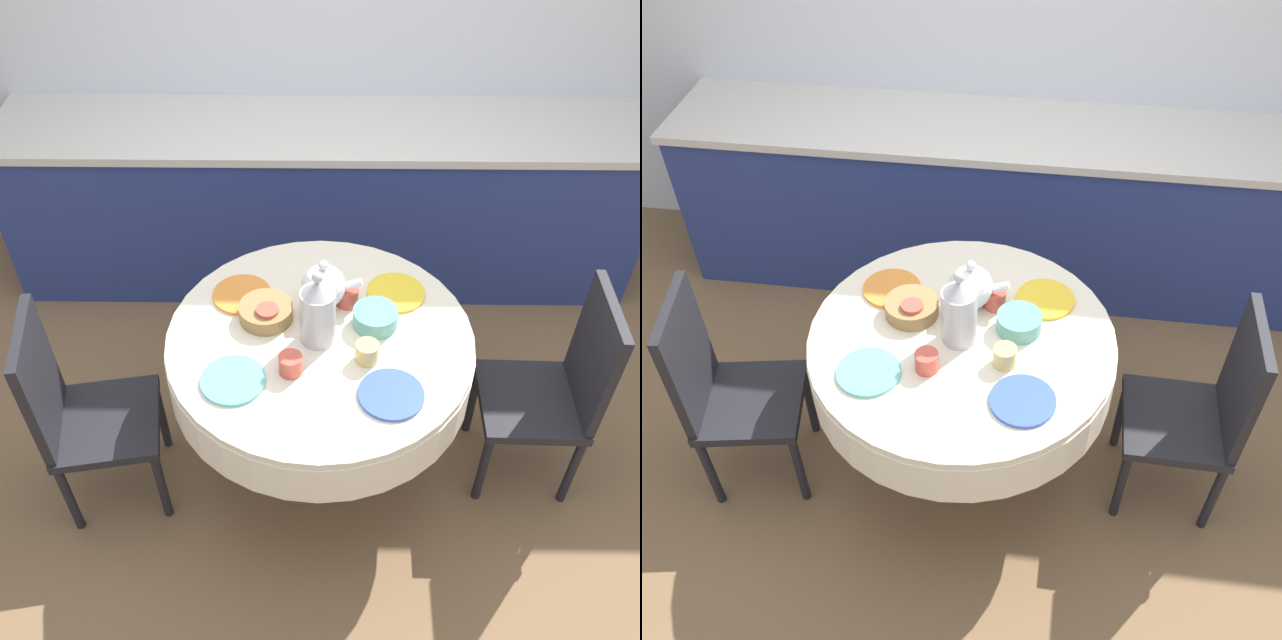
{
  "view_description": "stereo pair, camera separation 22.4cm",
  "coord_description": "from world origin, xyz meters",
  "views": [
    {
      "loc": [
        0.02,
        -1.83,
        2.61
      ],
      "look_at": [
        0.0,
        0.0,
        0.84
      ],
      "focal_mm": 40.0,
      "sensor_mm": 36.0,
      "label": 1
    },
    {
      "loc": [
        0.24,
        -1.82,
        2.61
      ],
      "look_at": [
        0.0,
        0.0,
        0.84
      ],
      "focal_mm": 40.0,
      "sensor_mm": 36.0,
      "label": 2
    }
  ],
  "objects": [
    {
      "name": "fruit_bowl",
      "position": [
        0.2,
        0.06,
        0.79
      ],
      "size": [
        0.17,
        0.17,
        0.07
      ],
      "primitive_type": "cylinder",
      "color": "#569993",
      "rests_on": "dining_table"
    },
    {
      "name": "cup_near_left",
      "position": [
        -0.1,
        -0.18,
        0.79
      ],
      "size": [
        0.08,
        0.08,
        0.08
      ],
      "primitive_type": "cylinder",
      "color": "#CC4C3D",
      "rests_on": "dining_table"
    },
    {
      "name": "cup_near_right",
      "position": [
        0.17,
        -0.12,
        0.79
      ],
      "size": [
        0.08,
        0.08,
        0.08
      ],
      "primitive_type": "cylinder",
      "color": "#DBB766",
      "rests_on": "dining_table"
    },
    {
      "name": "chair_left",
      "position": [
        0.92,
        -0.02,
        0.51
      ],
      "size": [
        0.41,
        0.41,
        0.94
      ],
      "rotation": [
        0.0,
        0.0,
        1.55
      ],
      "color": "black",
      "rests_on": "ground_plane"
    },
    {
      "name": "wall_back",
      "position": [
        0.0,
        1.63,
        1.3
      ],
      "size": [
        7.0,
        0.05,
        2.6
      ],
      "color": "silver",
      "rests_on": "ground_plane"
    },
    {
      "name": "plate_near_right",
      "position": [
        0.24,
        -0.28,
        0.76
      ],
      "size": [
        0.23,
        0.23,
        0.01
      ],
      "primitive_type": "cylinder",
      "color": "#3856AD",
      "rests_on": "dining_table"
    },
    {
      "name": "coffee_carafe",
      "position": [
        -0.01,
        -0.01,
        0.89
      ],
      "size": [
        0.13,
        0.13,
        0.31
      ],
      "color": "#B2B2B7",
      "rests_on": "dining_table"
    },
    {
      "name": "cup_far_left",
      "position": [
        -0.19,
        0.06,
        0.79
      ],
      "size": [
        0.08,
        0.08,
        0.08
      ],
      "primitive_type": "cylinder",
      "color": "#CC4C3D",
      "rests_on": "dining_table"
    },
    {
      "name": "dining_table",
      "position": [
        0.0,
        0.0,
        0.63
      ],
      "size": [
        1.14,
        1.14,
        0.76
      ],
      "color": "brown",
      "rests_on": "ground_plane"
    },
    {
      "name": "chair_right",
      "position": [
        -0.9,
        -0.16,
        0.51
      ],
      "size": [
        0.46,
        0.46,
        0.94
      ],
      "rotation": [
        0.0,
        0.0,
        -1.4
      ],
      "color": "black",
      "rests_on": "ground_plane"
    },
    {
      "name": "teapot",
      "position": [
        0.01,
        0.16,
        0.85
      ],
      "size": [
        0.23,
        0.17,
        0.22
      ],
      "color": "white",
      "rests_on": "dining_table"
    },
    {
      "name": "plate_far_right",
      "position": [
        0.29,
        0.23,
        0.76
      ],
      "size": [
        0.23,
        0.23,
        0.01
      ],
      "primitive_type": "cylinder",
      "color": "yellow",
      "rests_on": "dining_table"
    },
    {
      "name": "plate_far_left",
      "position": [
        -0.31,
        0.21,
        0.76
      ],
      "size": [
        0.23,
        0.23,
        0.01
      ],
      "primitive_type": "cylinder",
      "color": "orange",
      "rests_on": "dining_table"
    },
    {
      "name": "cup_far_right",
      "position": [
        0.1,
        0.18,
        0.79
      ],
      "size": [
        0.08,
        0.08,
        0.08
      ],
      "primitive_type": "cylinder",
      "color": "#CC4C3D",
      "rests_on": "dining_table"
    },
    {
      "name": "plate_near_left",
      "position": [
        -0.3,
        -0.23,
        0.76
      ],
      "size": [
        0.23,
        0.23,
        0.01
      ],
      "primitive_type": "cylinder",
      "color": "#60BCB7",
      "rests_on": "dining_table"
    },
    {
      "name": "ground_plane",
      "position": [
        0.0,
        0.0,
        0.0
      ],
      "size": [
        12.0,
        12.0,
        0.0
      ],
      "primitive_type": "plane",
      "color": "brown"
    },
    {
      "name": "kitchen_counter",
      "position": [
        0.0,
        1.29,
        0.45
      ],
      "size": [
        3.24,
        0.64,
        0.9
      ],
      "color": "navy",
      "rests_on": "ground_plane"
    },
    {
      "name": "bread_basket",
      "position": [
        -0.2,
        0.09,
        0.79
      ],
      "size": [
        0.2,
        0.2,
        0.06
      ],
      "primitive_type": "cylinder",
      "color": "olive",
      "rests_on": "dining_table"
    }
  ]
}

